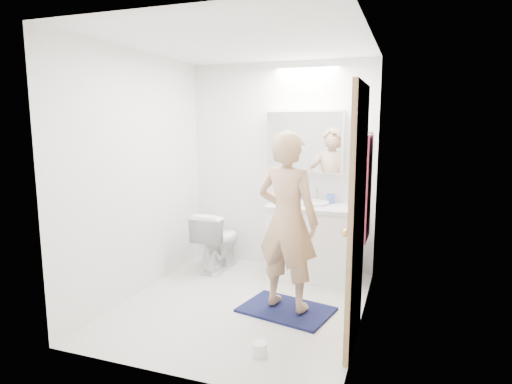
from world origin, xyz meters
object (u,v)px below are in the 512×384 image
at_px(medicine_cabinet, 304,142).
at_px(toothbrush_cup, 331,199).
at_px(soap_bottle_b, 297,194).
at_px(toilet_paper_roll, 260,349).
at_px(vanity_cabinet, 311,243).
at_px(person, 287,221).
at_px(soap_bottle_a, 289,190).
at_px(toilet, 218,240).

height_order(medicine_cabinet, toothbrush_cup, medicine_cabinet).
relative_size(soap_bottle_b, toothbrush_cup, 1.55).
distance_m(medicine_cabinet, toilet_paper_roll, 2.46).
bearing_deg(vanity_cabinet, person, -90.82).
distance_m(person, soap_bottle_a, 1.15).
distance_m(toilet, soap_bottle_a, 1.02).
relative_size(toilet, toothbrush_cup, 6.44).
distance_m(vanity_cabinet, toilet, 1.10).
distance_m(soap_bottle_b, toilet_paper_roll, 2.14).
bearing_deg(toilet_paper_roll, vanity_cabinet, 90.31).
bearing_deg(toothbrush_cup, medicine_cabinet, 171.21).
relative_size(vanity_cabinet, toothbrush_cup, 8.35).
distance_m(soap_bottle_a, soap_bottle_b, 0.10).
xyz_separation_m(person, toilet_paper_roll, (0.02, -0.81, -0.80)).
height_order(toilet, person, person).
relative_size(vanity_cabinet, toilet, 1.30).
distance_m(vanity_cabinet, soap_bottle_b, 0.59).
height_order(vanity_cabinet, soap_bottle_a, soap_bottle_a).
distance_m(medicine_cabinet, soap_bottle_b, 0.60).
xyz_separation_m(medicine_cabinet, toilet_paper_roll, (0.16, -1.98, -1.45)).
bearing_deg(toilet, soap_bottle_a, -157.76).
height_order(person, toilet_paper_roll, person).
bearing_deg(toilet, person, 145.52).
relative_size(vanity_cabinet, soap_bottle_b, 5.37).
height_order(person, soap_bottle_b, person).
bearing_deg(soap_bottle_b, person, -80.05).
height_order(vanity_cabinet, toilet, vanity_cabinet).
xyz_separation_m(soap_bottle_a, toothbrush_cup, (0.48, 0.01, -0.07)).
bearing_deg(soap_bottle_a, toothbrush_cup, 1.21).
bearing_deg(person, toilet, -26.06).
distance_m(vanity_cabinet, toothbrush_cup, 0.54).
distance_m(medicine_cabinet, toothbrush_cup, 0.71).
bearing_deg(person, vanity_cabinet, -78.67).
distance_m(toilet, toilet_paper_roll, 2.01).
height_order(person, soap_bottle_a, person).
distance_m(medicine_cabinet, person, 1.35).
bearing_deg(person, toilet_paper_roll, 103.81).
height_order(toilet, soap_bottle_b, soap_bottle_b).
bearing_deg(soap_bottle_a, vanity_cabinet, -26.49).
bearing_deg(medicine_cabinet, person, -83.44).
distance_m(person, toothbrush_cup, 1.14).
height_order(soap_bottle_a, soap_bottle_b, soap_bottle_a).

